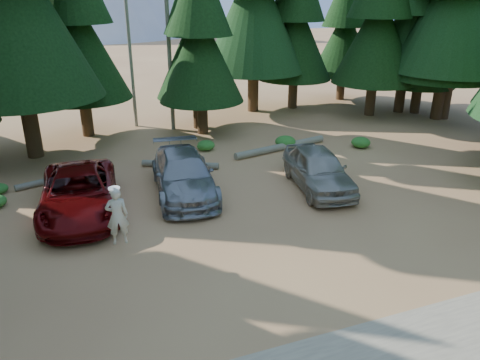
{
  "coord_description": "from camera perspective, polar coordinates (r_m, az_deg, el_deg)",
  "views": [
    {
      "loc": [
        -5.1,
        -12.69,
        7.95
      ],
      "look_at": [
        0.64,
        2.57,
        1.25
      ],
      "focal_mm": 35.0,
      "sensor_mm": 36.0,
      "label": 1
    }
  ],
  "objects": [
    {
      "name": "shrub_right",
      "position": [
        24.86,
        -4.16,
        4.25
      ],
      "size": [
        0.93,
        0.93,
        0.51
      ],
      "primitive_type": "ellipsoid",
      "color": "#2E681F",
      "rests_on": "ground"
    },
    {
      "name": "shrub_left",
      "position": [
        21.49,
        -18.57,
        0.13
      ],
      "size": [
        0.91,
        0.91,
        0.5
      ],
      "primitive_type": "ellipsoid",
      "color": "#2E681F",
      "rests_on": "ground"
    },
    {
      "name": "frisbee_player",
      "position": [
        15.21,
        -14.75,
        -4.23
      ],
      "size": [
        0.73,
        0.5,
        1.93
      ],
      "rotation": [
        0.0,
        0.0,
        3.08
      ],
      "color": "beige",
      "rests_on": "ground"
    },
    {
      "name": "snag_front",
      "position": [
        27.89,
        -8.8,
        18.09
      ],
      "size": [
        0.24,
        0.24,
        12.0
      ],
      "primitive_type": "cylinder",
      "color": "gray",
      "rests_on": "ground"
    },
    {
      "name": "shrub_center_right",
      "position": [
        24.84,
        -4.42,
        4.11
      ],
      "size": [
        0.74,
        0.74,
        0.41
      ],
      "primitive_type": "ellipsoid",
      "color": "#2E681F",
      "rests_on": "ground"
    },
    {
      "name": "silver_minivan_center",
      "position": [
        19.42,
        -6.9,
        0.68
      ],
      "size": [
        2.98,
        5.98,
        1.67
      ],
      "primitive_type": "imported",
      "rotation": [
        0.0,
        0.0,
        -0.11
      ],
      "color": "gray",
      "rests_on": "ground"
    },
    {
      "name": "forest_belt_north",
      "position": [
        29.26,
        -9.86,
        6.24
      ],
      "size": [
        36.0,
        7.0,
        22.0
      ],
      "primitive_type": null,
      "color": "black",
      "rests_on": "ground"
    },
    {
      "name": "shrub_far_right",
      "position": [
        25.34,
        5.56,
        4.68
      ],
      "size": [
        1.11,
        1.11,
        0.61
      ],
      "primitive_type": "ellipsoid",
      "color": "#2E681F",
      "rests_on": "ground"
    },
    {
      "name": "shrub_center_left",
      "position": [
        20.75,
        -8.86,
        0.36
      ],
      "size": [
        1.01,
        1.01,
        0.55
      ],
      "primitive_type": "ellipsoid",
      "color": "#2E681F",
      "rests_on": "ground"
    },
    {
      "name": "snag_back",
      "position": [
        29.1,
        -13.34,
        15.96
      ],
      "size": [
        0.2,
        0.2,
        10.0
      ],
      "primitive_type": "cylinder",
      "color": "gray",
      "rests_on": "ground"
    },
    {
      "name": "log_left",
      "position": [
        22.27,
        -20.98,
        0.26
      ],
      "size": [
        3.79,
        1.45,
        0.28
      ],
      "primitive_type": "cylinder",
      "rotation": [
        0.0,
        1.57,
        0.31
      ],
      "color": "gray",
      "rests_on": "ground"
    },
    {
      "name": "ground",
      "position": [
        15.82,
        1.11,
        -7.83
      ],
      "size": [
        160.0,
        160.0,
        0.0
      ],
      "primitive_type": "plane",
      "color": "#A56D46",
      "rests_on": "ground"
    },
    {
      "name": "shrub_edge_east",
      "position": [
        26.02,
        14.52,
        4.47
      ],
      "size": [
        1.01,
        1.01,
        0.55
      ],
      "primitive_type": "ellipsoid",
      "color": "#2E681F",
      "rests_on": "ground"
    },
    {
      "name": "log_right",
      "position": [
        24.84,
        5.01,
        4.03
      ],
      "size": [
        5.6,
        1.52,
        0.36
      ],
      "primitive_type": "cylinder",
      "rotation": [
        0.0,
        1.57,
        0.21
      ],
      "color": "gray",
      "rests_on": "ground"
    },
    {
      "name": "silver_minivan_right",
      "position": [
        20.1,
        9.51,
        1.35
      ],
      "size": [
        2.79,
        5.27,
        1.71
      ],
      "primitive_type": "imported",
      "rotation": [
        0.0,
        0.0,
        -0.16
      ],
      "color": "#A5A093",
      "rests_on": "ground"
    },
    {
      "name": "log_mid",
      "position": [
        22.51,
        -7.31,
        1.88
      ],
      "size": [
        3.43,
        1.98,
        0.31
      ],
      "primitive_type": "cylinder",
      "rotation": [
        0.0,
        1.57,
        -0.48
      ],
      "color": "gray",
      "rests_on": "ground"
    },
    {
      "name": "red_pickup",
      "position": [
        18.56,
        -19.05,
        -1.5
      ],
      "size": [
        3.21,
        6.19,
        1.67
      ],
      "primitive_type": "imported",
      "rotation": [
        0.0,
        0.0,
        -0.08
      ],
      "color": "#610809",
      "rests_on": "ground"
    }
  ]
}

